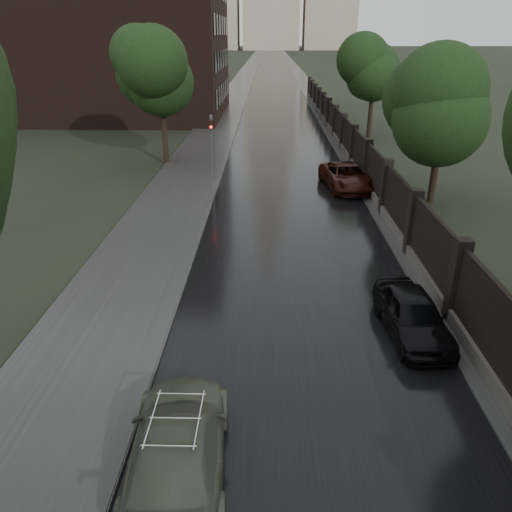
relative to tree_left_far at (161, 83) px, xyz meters
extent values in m
cube|color=black|center=(8.00, 160.00, -5.23)|extent=(8.00, 420.00, 0.02)
cube|color=#2D2D2D|center=(2.00, 160.00, -5.16)|extent=(4.00, 420.00, 0.16)
cube|color=#2D2D2D|center=(13.50, 160.00, -5.20)|extent=(3.00, 420.00, 0.08)
cube|color=#383533|center=(12.60, 2.00, -4.99)|extent=(0.40, 75.00, 0.50)
cube|color=black|center=(12.60, 2.00, -3.74)|extent=(0.15, 75.00, 2.00)
cube|color=black|center=(12.60, 40.00, -3.89)|extent=(0.45, 0.45, 2.70)
cylinder|color=black|center=(0.00, 0.00, -2.32)|extent=(0.36, 0.36, 5.85)
sphere|color=black|center=(0.00, 0.00, 0.02)|extent=(4.25, 4.25, 4.25)
cylinder|color=black|center=(15.50, -8.00, -2.48)|extent=(0.36, 0.36, 5.53)
sphere|color=black|center=(15.50, -8.00, -0.27)|extent=(4.08, 4.08, 4.08)
cylinder|color=black|center=(15.50, 10.00, -2.48)|extent=(0.36, 0.36, 5.53)
sphere|color=black|center=(15.50, 10.00, -0.27)|extent=(4.08, 4.08, 4.08)
cylinder|color=#59595E|center=(3.70, -5.00, -3.74)|extent=(0.12, 0.12, 3.00)
imported|color=#59595E|center=(3.70, -5.00, -1.74)|extent=(0.16, 0.20, 1.00)
sphere|color=#FF0C0C|center=(3.70, -5.15, -1.89)|extent=(0.14, 0.14, 0.14)
cube|color=black|center=(-10.00, 22.00, 4.76)|extent=(24.00, 18.00, 20.00)
cube|color=tan|center=(-24.00, 270.00, 16.76)|extent=(28.00, 22.00, 44.00)
cube|color=tan|center=(40.00, 270.00, 16.76)|extent=(28.00, 22.00, 44.00)
imported|color=#4E5343|center=(5.18, -26.09, -4.56)|extent=(2.23, 4.84, 1.37)
imported|color=black|center=(11.15, -20.83, -4.58)|extent=(1.87, 3.99, 1.32)
imported|color=black|center=(11.40, -5.68, -4.54)|extent=(3.01, 5.35, 1.41)
camera|label=1|loc=(6.89, -33.46, 2.86)|focal=35.00mm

